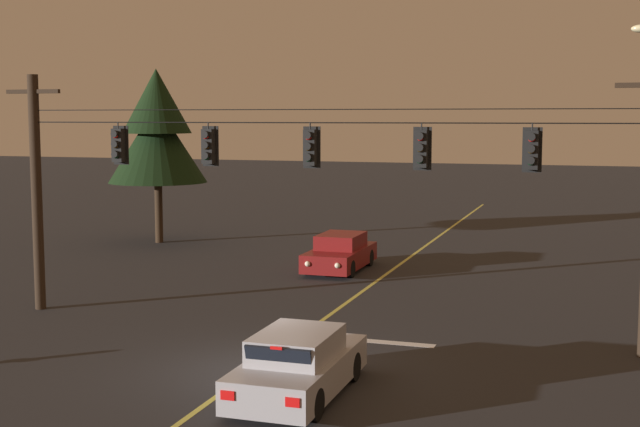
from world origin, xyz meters
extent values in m
plane|color=#28282B|center=(0.00, 0.00, 0.00)|extent=(180.00, 180.00, 0.00)
cube|color=#D1C64C|center=(0.00, 9.83, 0.00)|extent=(0.14, 60.00, 0.01)
cube|color=silver|center=(1.90, 3.23, 0.00)|extent=(3.40, 0.36, 0.01)
cylinder|color=#2D2116|center=(-8.60, 3.83, 3.52)|extent=(0.32, 0.32, 7.05)
cube|color=#2D2116|center=(-8.60, 3.83, 6.55)|extent=(1.80, 0.12, 0.12)
cylinder|color=slate|center=(-8.60, 3.83, 6.20)|extent=(0.12, 0.12, 0.18)
cylinder|color=black|center=(0.00, 3.83, 5.65)|extent=(17.21, 0.03, 0.03)
cylinder|color=black|center=(0.00, 3.83, 6.00)|extent=(17.21, 0.02, 0.02)
cylinder|color=black|center=(-5.77, 3.83, 5.56)|extent=(0.04, 0.04, 0.18)
cube|color=black|center=(-5.77, 3.83, 4.99)|extent=(0.32, 0.26, 0.96)
cube|color=black|center=(-5.77, 3.98, 4.99)|extent=(0.48, 0.03, 1.12)
sphere|color=red|center=(-5.77, 3.67, 5.27)|extent=(0.17, 0.17, 0.17)
cylinder|color=black|center=(-5.77, 3.63, 5.32)|extent=(0.20, 0.10, 0.20)
sphere|color=#3D280A|center=(-5.77, 3.67, 4.99)|extent=(0.17, 0.17, 0.17)
cylinder|color=black|center=(-5.77, 3.63, 5.03)|extent=(0.20, 0.10, 0.20)
sphere|color=black|center=(-5.77, 3.67, 4.70)|extent=(0.17, 0.17, 0.17)
cylinder|color=black|center=(-5.77, 3.63, 4.74)|extent=(0.20, 0.10, 0.20)
cylinder|color=black|center=(-2.93, 3.83, 5.56)|extent=(0.04, 0.04, 0.18)
cube|color=black|center=(-2.93, 3.83, 4.99)|extent=(0.32, 0.26, 0.96)
cube|color=black|center=(-2.93, 3.98, 4.99)|extent=(0.48, 0.03, 1.12)
sphere|color=red|center=(-2.93, 3.67, 5.27)|extent=(0.17, 0.17, 0.17)
cylinder|color=black|center=(-2.93, 3.63, 5.32)|extent=(0.20, 0.10, 0.20)
sphere|color=#3D280A|center=(-2.93, 3.67, 4.99)|extent=(0.17, 0.17, 0.17)
cylinder|color=black|center=(-2.93, 3.63, 5.03)|extent=(0.20, 0.10, 0.20)
sphere|color=black|center=(-2.93, 3.67, 4.70)|extent=(0.17, 0.17, 0.17)
cylinder|color=black|center=(-2.93, 3.63, 4.74)|extent=(0.20, 0.10, 0.20)
cylinder|color=black|center=(0.05, 3.83, 5.56)|extent=(0.04, 0.04, 0.18)
cube|color=black|center=(0.05, 3.83, 4.99)|extent=(0.32, 0.26, 0.96)
cube|color=black|center=(0.05, 3.98, 4.99)|extent=(0.48, 0.03, 1.12)
sphere|color=red|center=(0.05, 3.67, 5.27)|extent=(0.17, 0.17, 0.17)
cylinder|color=black|center=(0.05, 3.63, 5.32)|extent=(0.20, 0.10, 0.20)
sphere|color=#3D280A|center=(0.05, 3.67, 4.99)|extent=(0.17, 0.17, 0.17)
cylinder|color=black|center=(0.05, 3.63, 5.03)|extent=(0.20, 0.10, 0.20)
sphere|color=black|center=(0.05, 3.67, 4.70)|extent=(0.17, 0.17, 0.17)
cylinder|color=black|center=(0.05, 3.63, 4.74)|extent=(0.20, 0.10, 0.20)
cylinder|color=black|center=(3.06, 3.83, 5.56)|extent=(0.04, 0.04, 0.18)
cube|color=black|center=(3.06, 3.83, 4.99)|extent=(0.32, 0.26, 0.96)
cube|color=black|center=(3.06, 3.98, 4.99)|extent=(0.48, 0.03, 1.12)
sphere|color=red|center=(3.06, 3.67, 5.27)|extent=(0.17, 0.17, 0.17)
cylinder|color=black|center=(3.06, 3.63, 5.32)|extent=(0.20, 0.10, 0.20)
sphere|color=#3D280A|center=(3.06, 3.67, 4.99)|extent=(0.17, 0.17, 0.17)
cylinder|color=black|center=(3.06, 3.63, 5.03)|extent=(0.20, 0.10, 0.20)
sphere|color=black|center=(3.06, 3.67, 4.70)|extent=(0.17, 0.17, 0.17)
cylinder|color=black|center=(3.06, 3.63, 4.74)|extent=(0.20, 0.10, 0.20)
cylinder|color=black|center=(5.82, 3.83, 5.56)|extent=(0.04, 0.04, 0.18)
cube|color=black|center=(5.82, 3.83, 4.99)|extent=(0.32, 0.26, 0.96)
cube|color=black|center=(5.82, 3.98, 4.99)|extent=(0.48, 0.03, 1.12)
sphere|color=red|center=(5.82, 3.67, 5.27)|extent=(0.17, 0.17, 0.17)
cylinder|color=black|center=(5.82, 3.63, 5.32)|extent=(0.20, 0.10, 0.20)
sphere|color=#3D280A|center=(5.82, 3.67, 4.99)|extent=(0.17, 0.17, 0.17)
cylinder|color=black|center=(5.82, 3.63, 5.03)|extent=(0.20, 0.10, 0.20)
sphere|color=black|center=(5.82, 3.67, 4.70)|extent=(0.17, 0.17, 0.17)
cylinder|color=black|center=(5.82, 3.63, 4.74)|extent=(0.20, 0.10, 0.20)
cube|color=#A5A5AD|center=(1.60, -1.53, 0.51)|extent=(1.80, 4.30, 0.68)
cube|color=#A5A5AD|center=(1.60, -1.65, 1.12)|extent=(1.51, 2.15, 0.54)
cube|color=black|center=(1.60, -0.71, 1.12)|extent=(1.40, 0.21, 0.48)
cube|color=black|center=(1.60, -2.71, 1.12)|extent=(1.37, 0.18, 0.46)
cylinder|color=black|center=(0.81, -0.20, 0.32)|extent=(0.22, 0.64, 0.64)
cylinder|color=black|center=(2.39, -0.20, 0.32)|extent=(0.22, 0.64, 0.64)
cylinder|color=black|center=(0.81, -2.86, 0.32)|extent=(0.22, 0.64, 0.64)
cylinder|color=black|center=(2.39, -2.86, 0.32)|extent=(0.22, 0.64, 0.64)
cube|color=red|center=(0.95, -3.70, 0.61)|extent=(0.28, 0.03, 0.18)
cube|color=red|center=(2.25, -3.70, 0.61)|extent=(0.28, 0.03, 0.18)
cube|color=red|center=(1.60, -2.82, 1.35)|extent=(0.24, 0.04, 0.06)
cube|color=maroon|center=(-1.88, 13.03, 0.51)|extent=(1.80, 4.30, 0.68)
cube|color=maroon|center=(-1.88, 13.15, 1.12)|extent=(1.51, 2.15, 0.54)
cube|color=black|center=(-1.88, 12.21, 1.12)|extent=(1.40, 0.21, 0.48)
cube|color=black|center=(-1.88, 14.21, 1.12)|extent=(1.37, 0.18, 0.46)
cylinder|color=black|center=(-1.09, 11.70, 0.32)|extent=(0.22, 0.64, 0.64)
cylinder|color=black|center=(-2.67, 11.70, 0.32)|extent=(0.22, 0.64, 0.64)
cylinder|color=black|center=(-1.09, 14.36, 0.32)|extent=(0.22, 0.64, 0.64)
cylinder|color=black|center=(-2.67, 14.36, 0.32)|extent=(0.22, 0.64, 0.64)
sphere|color=white|center=(-1.32, 10.86, 0.57)|extent=(0.20, 0.20, 0.20)
sphere|color=white|center=(-2.44, 10.86, 0.57)|extent=(0.20, 0.20, 0.20)
cylinder|color=#332316|center=(-11.97, 17.49, 1.57)|extent=(0.36, 0.36, 3.13)
cone|color=black|center=(-11.97, 17.49, 4.60)|extent=(4.52, 4.52, 3.61)
cone|color=black|center=(-11.97, 17.49, 6.52)|extent=(3.16, 3.16, 2.94)
camera|label=1|loc=(7.51, -18.20, 5.81)|focal=48.87mm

